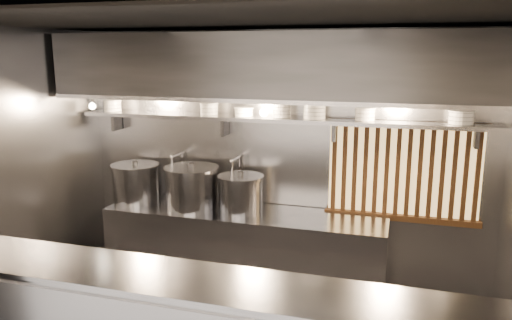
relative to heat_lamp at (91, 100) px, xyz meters
The scene contains 21 objects.
ceiling 2.21m from the heat_lamp, 24.14° to the right, with size 4.50×4.50×0.00m, color black.
wall_back 2.11m from the heat_lamp, 18.89° to the left, with size 4.50×4.50×0.00m, color gray.
wall_left 1.14m from the heat_lamp, 112.49° to the right, with size 3.00×3.00×0.00m, color gray.
cooking_bench 2.29m from the heat_lamp, ahead, with size 3.00×0.70×0.90m, color gray.
bowl_shelf 1.96m from the heat_lamp, 13.90° to the left, with size 4.40×0.34×0.04m, color gray.
exhaust_hood 1.95m from the heat_lamp, ahead, with size 4.40×0.81×0.65m.
wood_screen 3.33m from the heat_lamp, 10.66° to the left, with size 1.56×0.09×1.04m.
faucet_left 1.18m from the heat_lamp, 34.60° to the left, with size 0.04×0.30×0.50m.
faucet_right 1.71m from the heat_lamp, 19.61° to the left, with size 0.04×0.30×0.50m.
heat_lamp is the anchor object (origin of this frame).
pendant_bulb 1.83m from the heat_lamp, 11.00° to the left, with size 0.09×0.09×0.19m.
stock_pot_left 1.40m from the heat_lamp, 14.89° to the left, with size 0.75×0.75×0.50m.
stock_pot_mid 1.05m from the heat_lamp, 47.10° to the left, with size 0.65×0.65×0.47m.
stock_pot_right 1.86m from the heat_lamp, 10.10° to the left, with size 0.61×0.61×0.44m.
bowl_stack_0 0.48m from the heat_lamp, 95.14° to the left, with size 0.21×0.21×0.13m.
bowl_stack_1 1.24m from the heat_lamp, 22.25° to the left, with size 0.20×0.20×0.13m.
bowl_stack_2 1.62m from the heat_lamp, 16.93° to the left, with size 0.21×0.21×0.09m.
bowl_stack_3 2.01m from the heat_lamp, 13.49° to the left, with size 0.20×0.20×0.17m.
bowl_stack_4 2.35m from the heat_lamp, 11.54° to the left, with size 0.24×0.24×0.17m.
bowl_stack_5 2.84m from the heat_lamp, ahead, with size 0.21×0.21×0.13m.
bowl_stack_6 3.72m from the heat_lamp, ahead, with size 0.24×0.24×0.13m.
Camera 1 is at (1.27, -3.69, 2.56)m, focal length 35.00 mm.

